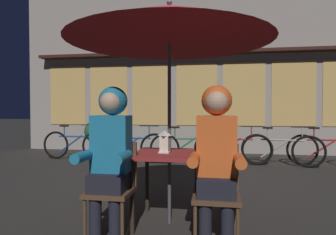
% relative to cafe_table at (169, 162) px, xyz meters
% --- Properties ---
extents(ground_plane, '(60.00, 60.00, 0.00)m').
position_rel_cafe_table_xyz_m(ground_plane, '(0.00, 0.00, -0.64)').
color(ground_plane, '#2D2B28').
extents(cafe_table, '(0.72, 0.72, 0.74)m').
position_rel_cafe_table_xyz_m(cafe_table, '(0.00, 0.00, 0.00)').
color(cafe_table, maroon).
rests_on(cafe_table, ground_plane).
extents(patio_umbrella, '(2.10, 2.10, 2.31)m').
position_rel_cafe_table_xyz_m(patio_umbrella, '(0.00, 0.00, 1.42)').
color(patio_umbrella, '#4C4C51').
rests_on(patio_umbrella, ground_plane).
extents(lantern, '(0.11, 0.11, 0.23)m').
position_rel_cafe_table_xyz_m(lantern, '(-0.05, -0.03, 0.22)').
color(lantern, white).
rests_on(lantern, cafe_table).
extents(chair_left, '(0.40, 0.40, 0.87)m').
position_rel_cafe_table_xyz_m(chair_left, '(-0.48, -0.37, -0.15)').
color(chair_left, '#513823').
rests_on(chair_left, ground_plane).
extents(chair_right, '(0.40, 0.40, 0.87)m').
position_rel_cafe_table_xyz_m(chair_right, '(0.48, -0.37, -0.15)').
color(chair_right, '#513823').
rests_on(chair_right, ground_plane).
extents(person_left_hooded, '(0.45, 0.56, 1.40)m').
position_rel_cafe_table_xyz_m(person_left_hooded, '(-0.48, -0.43, 0.21)').
color(person_left_hooded, black).
rests_on(person_left_hooded, ground_plane).
extents(person_right_hooded, '(0.45, 0.56, 1.40)m').
position_rel_cafe_table_xyz_m(person_right_hooded, '(0.48, -0.43, 0.21)').
color(person_right_hooded, black).
rests_on(person_right_hooded, ground_plane).
extents(shopfront_building, '(10.00, 0.93, 6.20)m').
position_rel_cafe_table_xyz_m(shopfront_building, '(-0.05, 5.39, 2.45)').
color(shopfront_building, '#9E9389').
rests_on(shopfront_building, ground_plane).
extents(bicycle_nearest, '(1.68, 0.13, 0.84)m').
position_rel_cafe_table_xyz_m(bicycle_nearest, '(-2.82, 3.52, -0.29)').
color(bicycle_nearest, black).
rests_on(bicycle_nearest, ground_plane).
extents(bicycle_second, '(1.68, 0.08, 0.84)m').
position_rel_cafe_table_xyz_m(bicycle_second, '(-1.37, 3.35, -0.29)').
color(bicycle_second, black).
rests_on(bicycle_second, ground_plane).
extents(bicycle_third, '(1.66, 0.33, 0.84)m').
position_rel_cafe_table_xyz_m(bicycle_third, '(-0.13, 3.43, -0.29)').
color(bicycle_third, black).
rests_on(bicycle_third, ground_plane).
extents(bicycle_fourth, '(1.68, 0.12, 0.84)m').
position_rel_cafe_table_xyz_m(bicycle_fourth, '(0.83, 3.48, -0.29)').
color(bicycle_fourth, black).
rests_on(bicycle_fourth, ground_plane).
extents(bicycle_fifth, '(1.65, 0.42, 0.84)m').
position_rel_cafe_table_xyz_m(bicycle_fifth, '(1.84, 3.45, -0.29)').
color(bicycle_fifth, black).
rests_on(bicycle_fifth, ground_plane).
extents(bicycle_furthest, '(1.68, 0.09, 0.84)m').
position_rel_cafe_table_xyz_m(bicycle_furthest, '(2.79, 3.59, -0.29)').
color(bicycle_furthest, black).
rests_on(bicycle_furthest, ground_plane).
extents(potted_plant, '(0.60, 0.60, 0.92)m').
position_rel_cafe_table_xyz_m(potted_plant, '(-2.58, 4.21, -0.09)').
color(potted_plant, brown).
rests_on(potted_plant, ground_plane).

